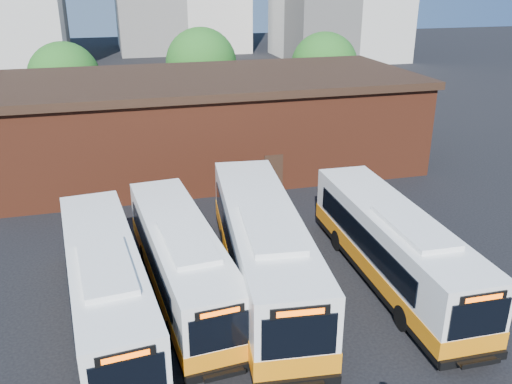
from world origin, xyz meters
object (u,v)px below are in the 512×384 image
object	(u,v)px
bus_midwest	(182,263)
bus_east	(393,249)
bus_west	(106,289)
bus_mideast	(263,252)

from	to	relation	value
bus_midwest	bus_east	xyz separation A→B (m)	(9.10, -1.33, 0.08)
bus_west	bus_midwest	world-z (taller)	bus_west
bus_mideast	bus_east	distance (m)	5.74
bus_mideast	bus_east	size ratio (longest dim) A/B	1.10
bus_west	bus_midwest	distance (m)	3.37
bus_midwest	bus_east	distance (m)	9.20
bus_midwest	bus_east	bearing A→B (deg)	-13.16
bus_mideast	bus_west	bearing A→B (deg)	-165.51
bus_west	bus_mideast	distance (m)	6.62
bus_midwest	bus_mideast	xyz separation A→B (m)	(3.45, -0.38, 0.23)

